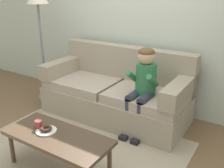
{
  "coord_description": "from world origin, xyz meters",
  "views": [
    {
      "loc": [
        1.68,
        -2.07,
        1.78
      ],
      "look_at": [
        0.09,
        0.45,
        0.65
      ],
      "focal_mm": 41.28,
      "sensor_mm": 36.0,
      "label": 1
    }
  ],
  "objects_px": {
    "donut": "(46,129)",
    "toy_controller": "(60,125)",
    "coffee_table": "(58,139)",
    "couch": "(116,93)",
    "floor_lamp": "(38,7)",
    "person_child": "(143,83)",
    "mug": "(39,124)"
  },
  "relations": [
    {
      "from": "donut",
      "to": "toy_controller",
      "type": "xyz_separation_m",
      "value": [
        -0.46,
        0.66,
        -0.42
      ]
    },
    {
      "from": "coffee_table",
      "to": "couch",
      "type": "bearing_deg",
      "value": 96.09
    },
    {
      "from": "floor_lamp",
      "to": "person_child",
      "type": "bearing_deg",
      "value": -3.37
    },
    {
      "from": "couch",
      "to": "floor_lamp",
      "type": "xyz_separation_m",
      "value": [
        -1.33,
        -0.1,
        1.14
      ]
    },
    {
      "from": "donut",
      "to": "coffee_table",
      "type": "bearing_deg",
      "value": 2.09
    },
    {
      "from": "coffee_table",
      "to": "toy_controller",
      "type": "relative_size",
      "value": 4.91
    },
    {
      "from": "coffee_table",
      "to": "toy_controller",
      "type": "distance_m",
      "value": 0.96
    },
    {
      "from": "person_child",
      "to": "toy_controller",
      "type": "distance_m",
      "value": 1.27
    },
    {
      "from": "coffee_table",
      "to": "floor_lamp",
      "type": "relative_size",
      "value": 0.62
    },
    {
      "from": "coffee_table",
      "to": "mug",
      "type": "relative_size",
      "value": 12.32
    },
    {
      "from": "donut",
      "to": "mug",
      "type": "bearing_deg",
      "value": 177.3
    },
    {
      "from": "couch",
      "to": "floor_lamp",
      "type": "height_order",
      "value": "floor_lamp"
    },
    {
      "from": "couch",
      "to": "person_child",
      "type": "height_order",
      "value": "person_child"
    },
    {
      "from": "donut",
      "to": "person_child",
      "type": "bearing_deg",
      "value": 66.24
    },
    {
      "from": "person_child",
      "to": "floor_lamp",
      "type": "bearing_deg",
      "value": 176.63
    },
    {
      "from": "coffee_table",
      "to": "mug",
      "type": "xyz_separation_m",
      "value": [
        -0.25,
        -0.0,
        0.09
      ]
    },
    {
      "from": "couch",
      "to": "donut",
      "type": "bearing_deg",
      "value": -89.94
    },
    {
      "from": "mug",
      "to": "couch",
      "type": "bearing_deg",
      "value": 85.6
    },
    {
      "from": "floor_lamp",
      "to": "donut",
      "type": "bearing_deg",
      "value": -43.57
    },
    {
      "from": "mug",
      "to": "floor_lamp",
      "type": "distance_m",
      "value": 2.04
    },
    {
      "from": "person_child",
      "to": "floor_lamp",
      "type": "distance_m",
      "value": 2.02
    },
    {
      "from": "donut",
      "to": "mug",
      "type": "height_order",
      "value": "mug"
    },
    {
      "from": "toy_controller",
      "to": "person_child",
      "type": "bearing_deg",
      "value": 24.0
    },
    {
      "from": "couch",
      "to": "toy_controller",
      "type": "bearing_deg",
      "value": -123.2
    },
    {
      "from": "person_child",
      "to": "donut",
      "type": "xyz_separation_m",
      "value": [
        -0.51,
        -1.16,
        -0.23
      ]
    },
    {
      "from": "coffee_table",
      "to": "donut",
      "type": "relative_size",
      "value": 9.24
    },
    {
      "from": "floor_lamp",
      "to": "couch",
      "type": "bearing_deg",
      "value": 4.38
    },
    {
      "from": "mug",
      "to": "person_child",
      "type": "bearing_deg",
      "value": 61.87
    },
    {
      "from": "couch",
      "to": "floor_lamp",
      "type": "relative_size",
      "value": 1.14
    },
    {
      "from": "mug",
      "to": "toy_controller",
      "type": "bearing_deg",
      "value": 118.46
    },
    {
      "from": "couch",
      "to": "mug",
      "type": "bearing_deg",
      "value": -94.4
    },
    {
      "from": "coffee_table",
      "to": "donut",
      "type": "bearing_deg",
      "value": -177.91
    }
  ]
}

